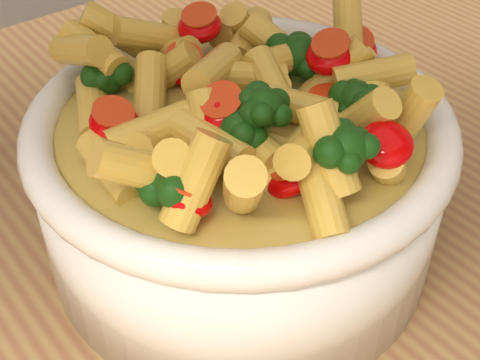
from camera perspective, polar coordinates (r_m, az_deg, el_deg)
serving_bowl at (r=0.44m, az=0.00°, el=0.14°), size 0.27×0.27×0.12m
pasta_salad at (r=0.40m, az=0.00°, el=8.07°), size 0.21×0.21×0.05m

